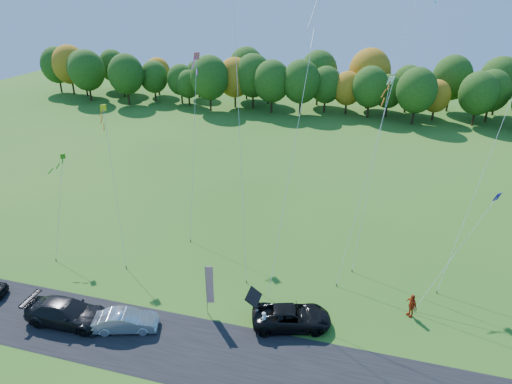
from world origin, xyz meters
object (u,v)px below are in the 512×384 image
(person_east, at_px, (411,305))
(feather_flag, at_px, (209,285))
(black_suv, at_px, (291,317))
(silver_sedan, at_px, (126,321))

(person_east, height_order, feather_flag, feather_flag)
(black_suv, height_order, person_east, person_east)
(silver_sedan, xyz_separation_m, feather_flag, (4.92, 3.14, 1.77))
(silver_sedan, relative_size, feather_flag, 1.06)
(black_suv, distance_m, person_east, 8.62)
(black_suv, height_order, silver_sedan, black_suv)
(feather_flag, bearing_deg, black_suv, 2.81)
(person_east, bearing_deg, black_suv, -103.86)
(black_suv, distance_m, feather_flag, 6.12)
(person_east, relative_size, feather_flag, 0.44)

